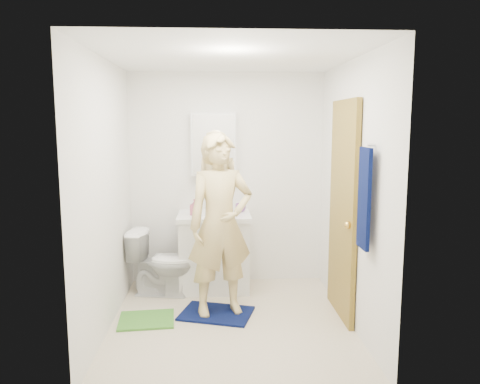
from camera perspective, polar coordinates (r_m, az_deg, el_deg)
The scene contains 22 objects.
floor at distance 4.52m, azimuth -1.12°, elevation -15.70°, with size 2.20×2.40×0.02m, color beige.
ceiling at distance 4.17m, azimuth -1.22°, elevation 16.32°, with size 2.20×2.40×0.02m, color white.
wall_back at distance 5.37m, azimuth -1.62°, elevation 1.60°, with size 2.20×0.02×2.40m, color silver.
wall_front at distance 2.99m, azimuth -0.36°, elevation -3.88°, with size 2.20×0.02×2.40m, color silver.
wall_left at distance 4.28m, azimuth -16.18°, elevation -0.47°, with size 0.02×2.40×2.40m, color silver.
wall_right at distance 4.36m, azimuth 13.59°, elevation -0.23°, with size 0.02×2.40×2.40m, color silver.
vanity_cabinet at distance 5.24m, azimuth -3.15°, elevation -7.52°, with size 0.75×0.55×0.80m, color white.
countertop at distance 5.14m, azimuth -3.18°, elevation -2.96°, with size 0.79×0.59×0.05m, color white.
sink_basin at distance 5.14m, azimuth -3.19°, elevation -2.79°, with size 0.40×0.40×0.03m, color white.
faucet at distance 5.30m, azimuth -3.19°, elevation -1.68°, with size 0.03×0.03×0.12m, color silver.
medicine_cabinet at distance 5.27m, azimuth -3.25°, elevation 5.82°, with size 0.50×0.12×0.70m, color white.
mirror_panel at distance 5.21m, azimuth -3.25°, elevation 5.79°, with size 0.46×0.01×0.66m, color white.
door at distance 4.51m, azimuth 12.42°, elevation -2.14°, with size 0.05×0.80×2.05m, color olive.
door_knob at distance 4.22m, azimuth 13.02°, elevation -3.94°, with size 0.07×0.07×0.07m, color gold.
towel at distance 3.79m, azimuth 14.91°, elevation -0.78°, with size 0.03×0.24×0.80m, color #06103F.
towel_hook at distance 3.76m, azimuth 15.74°, elevation 5.57°, with size 0.02×0.02×0.06m, color silver.
toilet at distance 5.14m, azimuth -9.44°, elevation -8.47°, with size 0.39×0.69×0.71m, color white.
bath_mat at distance 4.68m, azimuth -2.90°, elevation -14.57°, with size 0.67×0.48×0.02m, color #06103F.
green_rug at distance 4.62m, azimuth -11.33°, elevation -15.03°, with size 0.51×0.43×0.02m, color #468C2E.
soap_dispenser at distance 5.08m, azimuth -5.60°, elevation -1.83°, with size 0.08×0.08×0.17m, color #B35369.
toothbrush_cup at distance 5.24m, azimuth 0.07°, elevation -1.93°, with size 0.12×0.12×0.09m, color #874497.
man at distance 4.43m, azimuth -2.40°, elevation -4.02°, with size 0.63×0.41×1.73m, color #D1B876.
Camera 1 is at (-0.14, -4.12, 1.83)m, focal length 35.00 mm.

